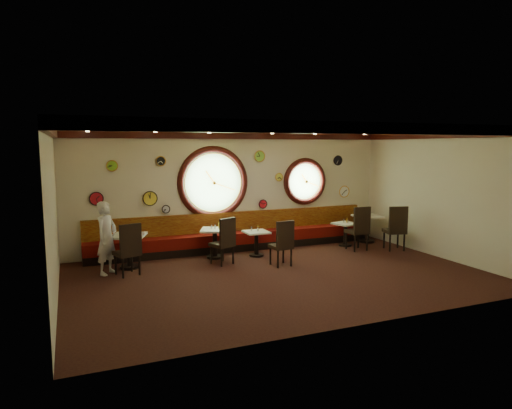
% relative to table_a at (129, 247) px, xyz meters
% --- Properties ---
extents(floor, '(9.00, 6.00, 0.00)m').
position_rel_table_a_xyz_m(floor, '(2.98, -1.92, -0.50)').
color(floor, black).
rests_on(floor, ground).
extents(ceiling, '(9.00, 6.00, 0.02)m').
position_rel_table_a_xyz_m(ceiling, '(2.98, -1.92, 2.70)').
color(ceiling, gold).
rests_on(ceiling, wall_back).
extents(wall_back, '(9.00, 0.02, 3.20)m').
position_rel_table_a_xyz_m(wall_back, '(2.98, 1.08, 1.10)').
color(wall_back, beige).
rests_on(wall_back, floor).
extents(wall_front, '(9.00, 0.02, 3.20)m').
position_rel_table_a_xyz_m(wall_front, '(2.98, -4.92, 1.10)').
color(wall_front, beige).
rests_on(wall_front, floor).
extents(wall_left, '(0.02, 6.00, 3.20)m').
position_rel_table_a_xyz_m(wall_left, '(-1.52, -1.92, 1.10)').
color(wall_left, beige).
rests_on(wall_left, floor).
extents(wall_right, '(0.02, 6.00, 3.20)m').
position_rel_table_a_xyz_m(wall_right, '(7.48, -1.92, 1.10)').
color(wall_right, beige).
rests_on(wall_right, floor).
extents(molding_back, '(9.00, 0.10, 0.18)m').
position_rel_table_a_xyz_m(molding_back, '(2.98, 1.03, 2.61)').
color(molding_back, black).
rests_on(molding_back, wall_back).
extents(molding_front, '(9.00, 0.10, 0.18)m').
position_rel_table_a_xyz_m(molding_front, '(2.98, -4.87, 2.61)').
color(molding_front, black).
rests_on(molding_front, wall_back).
extents(molding_left, '(0.10, 6.00, 0.18)m').
position_rel_table_a_xyz_m(molding_left, '(-1.47, -1.92, 2.61)').
color(molding_left, black).
rests_on(molding_left, wall_back).
extents(molding_right, '(0.10, 6.00, 0.18)m').
position_rel_table_a_xyz_m(molding_right, '(7.43, -1.92, 2.61)').
color(molding_right, black).
rests_on(molding_right, wall_back).
extents(banquette_base, '(8.00, 0.55, 0.20)m').
position_rel_table_a_xyz_m(banquette_base, '(2.98, 0.80, -0.40)').
color(banquette_base, black).
rests_on(banquette_base, floor).
extents(banquette_seat, '(8.00, 0.55, 0.30)m').
position_rel_table_a_xyz_m(banquette_seat, '(2.98, 0.80, -0.15)').
color(banquette_seat, '#570A07').
rests_on(banquette_seat, banquette_base).
extents(banquette_back, '(8.00, 0.10, 0.55)m').
position_rel_table_a_xyz_m(banquette_back, '(2.98, 1.02, 0.25)').
color(banquette_back, '#651507').
rests_on(banquette_back, wall_back).
extents(porthole_left_glass, '(1.66, 0.02, 1.66)m').
position_rel_table_a_xyz_m(porthole_left_glass, '(2.38, 1.08, 1.35)').
color(porthole_left_glass, '#82BD71').
rests_on(porthole_left_glass, wall_back).
extents(porthole_left_frame, '(1.98, 0.18, 1.98)m').
position_rel_table_a_xyz_m(porthole_left_frame, '(2.38, 1.06, 1.35)').
color(porthole_left_frame, black).
rests_on(porthole_left_frame, wall_back).
extents(porthole_left_ring, '(1.61, 0.03, 1.61)m').
position_rel_table_a_xyz_m(porthole_left_ring, '(2.38, 1.03, 1.35)').
color(porthole_left_ring, gold).
rests_on(porthole_left_ring, wall_back).
extents(porthole_right_glass, '(1.10, 0.02, 1.10)m').
position_rel_table_a_xyz_m(porthole_right_glass, '(5.18, 1.08, 1.30)').
color(porthole_right_glass, '#82BD71').
rests_on(porthole_right_glass, wall_back).
extents(porthole_right_frame, '(1.38, 0.18, 1.38)m').
position_rel_table_a_xyz_m(porthole_right_frame, '(5.18, 1.06, 1.30)').
color(porthole_right_frame, black).
rests_on(porthole_right_frame, wall_back).
extents(porthole_right_ring, '(1.09, 0.03, 1.09)m').
position_rel_table_a_xyz_m(porthole_right_ring, '(5.18, 1.03, 1.30)').
color(porthole_right_ring, gold).
rests_on(porthole_right_ring, wall_back).
extents(wall_clock_0, '(0.24, 0.03, 0.24)m').
position_rel_table_a_xyz_m(wall_clock_0, '(0.98, 1.04, 1.95)').
color(wall_clock_0, black).
rests_on(wall_clock_0, wall_back).
extents(wall_clock_1, '(0.22, 0.03, 0.22)m').
position_rel_table_a_xyz_m(wall_clock_1, '(4.33, 1.04, 1.45)').
color(wall_clock_1, '#D9DB49').
rests_on(wall_clock_1, wall_back).
extents(wall_clock_2, '(0.20, 0.03, 0.20)m').
position_rel_table_a_xyz_m(wall_clock_2, '(1.08, 1.04, 0.70)').
color(wall_clock_2, white).
rests_on(wall_clock_2, wall_back).
extents(wall_clock_3, '(0.32, 0.03, 0.32)m').
position_rel_table_a_xyz_m(wall_clock_3, '(-0.62, 1.04, 1.05)').
color(wall_clock_3, red).
rests_on(wall_clock_3, wall_back).
extents(wall_clock_4, '(0.26, 0.03, 0.26)m').
position_rel_table_a_xyz_m(wall_clock_4, '(-0.22, 1.04, 1.85)').
color(wall_clock_4, '#79B925').
rests_on(wall_clock_4, wall_back).
extents(wall_clock_5, '(0.30, 0.03, 0.30)m').
position_rel_table_a_xyz_m(wall_clock_5, '(3.73, 1.04, 2.05)').
color(wall_clock_5, '#89D041').
rests_on(wall_clock_5, wall_back).
extents(wall_clock_6, '(0.34, 0.03, 0.34)m').
position_rel_table_a_xyz_m(wall_clock_6, '(6.53, 1.04, 0.95)').
color(wall_clock_6, white).
rests_on(wall_clock_6, wall_back).
extents(wall_clock_7, '(0.28, 0.03, 0.28)m').
position_rel_table_a_xyz_m(wall_clock_7, '(6.28, 1.04, 1.90)').
color(wall_clock_7, black).
rests_on(wall_clock_7, wall_back).
extents(wall_clock_8, '(0.24, 0.03, 0.24)m').
position_rel_table_a_xyz_m(wall_clock_8, '(3.83, 1.04, 0.70)').
color(wall_clock_8, red).
rests_on(wall_clock_8, wall_back).
extents(wall_clock_9, '(0.36, 0.03, 0.36)m').
position_rel_table_a_xyz_m(wall_clock_9, '(0.68, 1.04, 1.00)').
color(wall_clock_9, yellow).
rests_on(wall_clock_9, wall_back).
extents(table_a, '(0.94, 0.94, 0.80)m').
position_rel_table_a_xyz_m(table_a, '(0.00, 0.00, 0.00)').
color(table_a, black).
rests_on(table_a, floor).
extents(table_b, '(0.89, 0.89, 0.75)m').
position_rel_table_a_xyz_m(table_b, '(2.13, 0.18, -0.03)').
color(table_b, black).
rests_on(table_b, floor).
extents(table_c, '(0.60, 0.60, 0.66)m').
position_rel_table_a_xyz_m(table_c, '(3.18, -0.05, -0.09)').
color(table_c, black).
rests_on(table_c, floor).
extents(table_d, '(0.74, 0.74, 0.67)m').
position_rel_table_a_xyz_m(table_d, '(5.99, 0.11, -0.08)').
color(table_d, black).
rests_on(table_d, floor).
extents(table_e, '(0.80, 0.80, 0.80)m').
position_rel_table_a_xyz_m(table_e, '(6.88, 0.31, -0.00)').
color(table_e, black).
rests_on(table_e, floor).
extents(chair_a, '(0.61, 0.61, 0.72)m').
position_rel_table_a_xyz_m(chair_a, '(-0.08, -0.65, 0.16)').
color(chair_a, black).
rests_on(chair_a, floor).
extents(chair_b, '(0.63, 0.63, 0.71)m').
position_rel_table_a_xyz_m(chair_b, '(2.16, -0.54, 0.15)').
color(chair_b, black).
rests_on(chair_b, floor).
extents(chair_c, '(0.50, 0.50, 0.68)m').
position_rel_table_a_xyz_m(chair_c, '(3.37, -1.23, 0.13)').
color(chair_c, black).
rests_on(chair_c, floor).
extents(chair_d, '(0.51, 0.51, 0.75)m').
position_rel_table_a_xyz_m(chair_d, '(6.00, -0.55, 0.19)').
color(chair_d, black).
rests_on(chair_d, floor).
extents(chair_e, '(0.63, 0.63, 0.76)m').
position_rel_table_a_xyz_m(chair_e, '(6.93, -0.91, 0.20)').
color(chair_e, black).
rests_on(chair_e, floor).
extents(condiment_a_salt, '(0.03, 0.03, 0.09)m').
position_rel_table_a_xyz_m(condiment_a_salt, '(-0.05, 0.02, 0.34)').
color(condiment_a_salt, silver).
rests_on(condiment_a_salt, table_a).
extents(condiment_b_salt, '(0.03, 0.03, 0.10)m').
position_rel_table_a_xyz_m(condiment_b_salt, '(2.07, 0.24, 0.29)').
color(condiment_b_salt, silver).
rests_on(condiment_b_salt, table_b).
extents(condiment_c_salt, '(0.04, 0.04, 0.11)m').
position_rel_table_a_xyz_m(condiment_c_salt, '(3.08, 0.04, 0.21)').
color(condiment_c_salt, silver).
rests_on(condiment_c_salt, table_c).
extents(condiment_d_salt, '(0.04, 0.04, 0.11)m').
position_rel_table_a_xyz_m(condiment_d_salt, '(5.96, 0.15, 0.22)').
color(condiment_d_salt, silver).
rests_on(condiment_d_salt, table_d).
extents(condiment_a_pepper, '(0.04, 0.04, 0.11)m').
position_rel_table_a_xyz_m(condiment_a_pepper, '(-0.02, -0.06, 0.35)').
color(condiment_a_pepper, silver).
rests_on(condiment_a_pepper, table_a).
extents(condiment_b_pepper, '(0.04, 0.04, 0.10)m').
position_rel_table_a_xyz_m(condiment_b_pepper, '(2.15, 0.20, 0.30)').
color(condiment_b_pepper, silver).
rests_on(condiment_b_pepper, table_b).
extents(condiment_c_pepper, '(0.04, 0.04, 0.11)m').
position_rel_table_a_xyz_m(condiment_c_pepper, '(3.22, -0.06, 0.21)').
color(condiment_c_pepper, '#BBBBBF').
rests_on(condiment_c_pepper, table_c).
extents(condiment_d_pepper, '(0.03, 0.03, 0.10)m').
position_rel_table_a_xyz_m(condiment_d_pepper, '(6.03, 0.05, 0.21)').
color(condiment_d_pepper, silver).
rests_on(condiment_d_pepper, table_d).
extents(condiment_a_bottle, '(0.05, 0.05, 0.16)m').
position_rel_table_a_xyz_m(condiment_a_bottle, '(0.07, 0.05, 0.37)').
color(condiment_a_bottle, gold).
rests_on(condiment_a_bottle, table_a).
extents(condiment_b_bottle, '(0.04, 0.04, 0.14)m').
position_rel_table_a_xyz_m(condiment_b_bottle, '(2.27, 0.23, 0.32)').
color(condiment_b_bottle, yellow).
rests_on(condiment_b_bottle, table_b).
extents(condiment_c_bottle, '(0.05, 0.05, 0.15)m').
position_rel_table_a_xyz_m(condiment_c_bottle, '(3.26, 0.02, 0.22)').
color(condiment_c_bottle, gold).
rests_on(condiment_c_bottle, table_c).
extents(condiment_d_bottle, '(0.05, 0.05, 0.15)m').
position_rel_table_a_xyz_m(condiment_d_bottle, '(6.06, 0.15, 0.24)').
color(condiment_d_bottle, gold).
rests_on(condiment_d_bottle, table_d).
extents(condiment_e_salt, '(0.03, 0.03, 0.09)m').
position_rel_table_a_xyz_m(condiment_e_salt, '(6.75, 0.37, 0.34)').
color(condiment_e_salt, silver).
rests_on(condiment_e_salt, table_e).
extents(condiment_e_pepper, '(0.03, 0.03, 0.09)m').
position_rel_table_a_xyz_m(condiment_e_pepper, '(6.86, 0.22, 0.34)').
color(condiment_e_pepper, silver).
rests_on(condiment_e_pepper, table_e).
extents(condiment_e_bottle, '(0.05, 0.05, 0.17)m').
position_rel_table_a_xyz_m(condiment_e_bottle, '(7.00, 0.40, 0.38)').
color(condiment_e_bottle, gold).
rests_on(condiment_e_bottle, table_e).
extents(waiter, '(0.68, 0.71, 1.63)m').
position_rel_table_a_xyz_m(waiter, '(-0.51, -0.30, 0.31)').
color(waiter, white).
rests_on(waiter, floor).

